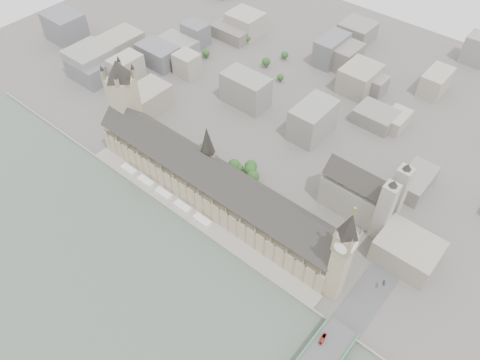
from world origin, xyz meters
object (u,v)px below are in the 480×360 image
Objects in this scene: victoria_tower at (124,100)px; westminster_abbey at (362,194)px; car_approach at (384,283)px; palace_of_westminster at (213,185)px; elizabeth_tower at (343,252)px; red_bus_north at (323,339)px.

westminster_abbey is (232.92, 69.00, -30.12)m from victoria_tower.
palace_of_westminster is at bearing 162.70° from car_approach.
elizabeth_tower is 96.91m from westminster_abbey.
victoria_tower is at bearing -163.50° from westminster_abbey.
red_bus_north reaches higher than car_approach.
victoria_tower is at bearing 176.04° from elizabeth_tower.
car_approach is (29.52, 27.58, -47.14)m from elizabeth_tower.
victoria_tower reaches higher than palace_of_westminster.
elizabeth_tower is 65.36m from red_bus_north.
palace_of_westminster is at bearing 151.91° from red_bus_north.
elizabeth_tower reaches higher than victoria_tower.
elizabeth_tower is 1.58× the size of westminster_abbey.
victoria_tower is at bearing 177.04° from palace_of_westminster.
car_approach is at bearing -46.39° from westminster_abbey.
westminster_abbey reaches higher than red_bus_north.
red_bus_north is (44.74, -129.38, -13.51)m from westminster_abbey.
elizabeth_tower is (138.00, -11.70, 35.38)m from palace_of_westminster.
elizabeth_tower is at bearing -72.71° from westminster_abbey.
car_approach is at bearing 43.05° from elizabeth_tower.
red_bus_north is (17.67, -42.38, -46.52)m from elizabeth_tower.
car_approach is at bearing 5.42° from palace_of_westminster.
red_bus_north is 70.96m from car_approach.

